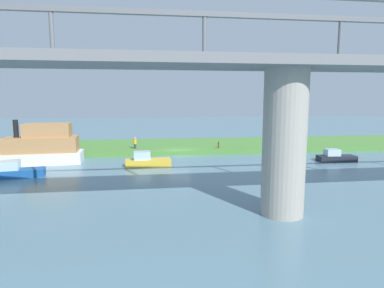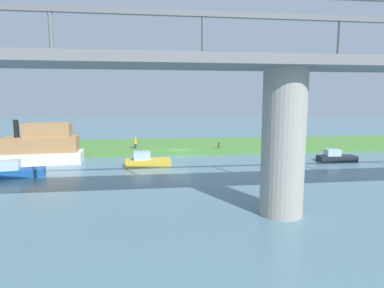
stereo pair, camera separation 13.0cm
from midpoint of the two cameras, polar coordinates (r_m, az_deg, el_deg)
name	(u,v)px [view 2 (the right image)]	position (r m, az deg, el deg)	size (l,w,h in m)	color
ground_plane	(179,155)	(37.22, -2.16, -2.02)	(160.00, 160.00, 0.00)	slate
grassy_bank	(175,146)	(43.08, -2.90, -0.32)	(80.00, 12.00, 0.50)	#4C8438
bridge_pylon	(283,143)	(18.37, 15.98, 0.10)	(2.36, 2.36, 8.05)	#9E998E
bridge_span	(286,59)	(18.35, 16.51, 14.24)	(57.94, 4.30, 3.25)	slate
person_on_bank	(135,143)	(39.58, -9.87, 0.23)	(0.37, 0.37, 1.39)	#2D334C
mooring_post	(219,145)	(39.38, 4.83, -0.18)	(0.20, 0.20, 0.78)	brown
pontoon_yellow	(40,147)	(35.65, -25.14, -0.54)	(8.85, 3.47, 4.43)	white
houseboat_blue	(336,157)	(36.78, 24.09, -2.10)	(3.96, 1.63, 1.29)	#1E232D
skiff_small	(16,171)	(30.63, -28.55, -4.21)	(4.38, 2.18, 1.39)	#195199
motorboat_red	(147,161)	(31.56, -7.89, -2.94)	(4.41, 1.78, 1.44)	gold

